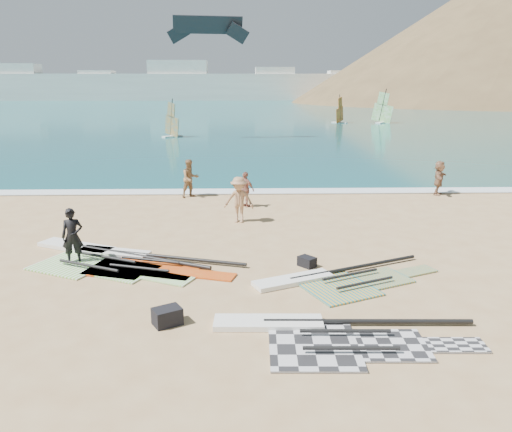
{
  "coord_description": "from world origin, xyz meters",
  "views": [
    {
      "loc": [
        -0.02,
        -11.48,
        5.12
      ],
      "look_at": [
        0.38,
        4.0,
        1.0
      ],
      "focal_mm": 35.0,
      "sensor_mm": 36.0,
      "label": 1
    }
  ],
  "objects_px": {
    "beachgoer_right": "(439,178)",
    "gear_bag_near": "(167,316)",
    "rig_grey": "(322,334)",
    "rig_green": "(96,258)",
    "rig_red": "(138,261)",
    "beachgoer_left": "(190,178)",
    "beachgoer_back": "(246,189)",
    "rig_orange": "(335,280)",
    "gear_bag_far": "(307,262)",
    "person_wetsuit": "(72,236)",
    "beachgoer_mid": "(239,200)"
  },
  "relations": [
    {
      "from": "rig_orange",
      "to": "person_wetsuit",
      "type": "height_order",
      "value": "person_wetsuit"
    },
    {
      "from": "person_wetsuit",
      "to": "beachgoer_right",
      "type": "distance_m",
      "value": 16.84
    },
    {
      "from": "rig_grey",
      "to": "rig_green",
      "type": "height_order",
      "value": "rig_green"
    },
    {
      "from": "beachgoer_right",
      "to": "gear_bag_near",
      "type": "bearing_deg",
      "value": 168.38
    },
    {
      "from": "beachgoer_left",
      "to": "beachgoer_mid",
      "type": "distance_m",
      "value": 4.98
    },
    {
      "from": "gear_bag_near",
      "to": "beachgoer_back",
      "type": "relative_size",
      "value": 0.39
    },
    {
      "from": "beachgoer_back",
      "to": "gear_bag_far",
      "type": "bearing_deg",
      "value": 141.47
    },
    {
      "from": "gear_bag_far",
      "to": "person_wetsuit",
      "type": "bearing_deg",
      "value": 176.17
    },
    {
      "from": "beachgoer_back",
      "to": "beachgoer_right",
      "type": "bearing_deg",
      "value": -128.53
    },
    {
      "from": "gear_bag_near",
      "to": "beachgoer_back",
      "type": "height_order",
      "value": "beachgoer_back"
    },
    {
      "from": "rig_green",
      "to": "beachgoer_right",
      "type": "bearing_deg",
      "value": 57.93
    },
    {
      "from": "beachgoer_left",
      "to": "beachgoer_right",
      "type": "height_order",
      "value": "beachgoer_left"
    },
    {
      "from": "gear_bag_near",
      "to": "person_wetsuit",
      "type": "distance_m",
      "value": 5.18
    },
    {
      "from": "rig_orange",
      "to": "beachgoer_mid",
      "type": "bearing_deg",
      "value": 89.45
    },
    {
      "from": "rig_orange",
      "to": "beachgoer_right",
      "type": "bearing_deg",
      "value": 33.31
    },
    {
      "from": "rig_grey",
      "to": "beachgoer_right",
      "type": "height_order",
      "value": "beachgoer_right"
    },
    {
      "from": "rig_red",
      "to": "beachgoer_right",
      "type": "distance_m",
      "value": 15.34
    },
    {
      "from": "rig_green",
      "to": "gear_bag_far",
      "type": "xyz_separation_m",
      "value": [
        6.28,
        -0.78,
        0.09
      ]
    },
    {
      "from": "rig_grey",
      "to": "beachgoer_back",
      "type": "distance_m",
      "value": 11.52
    },
    {
      "from": "rig_red",
      "to": "beachgoer_left",
      "type": "xyz_separation_m",
      "value": [
        0.68,
        8.83,
        0.83
      ]
    },
    {
      "from": "rig_red",
      "to": "rig_grey",
      "type": "bearing_deg",
      "value": -26.44
    },
    {
      "from": "rig_green",
      "to": "rig_grey",
      "type": "bearing_deg",
      "value": -13.2
    },
    {
      "from": "rig_green",
      "to": "rig_orange",
      "type": "height_order",
      "value": "rig_green"
    },
    {
      "from": "rig_grey",
      "to": "rig_red",
      "type": "xyz_separation_m",
      "value": [
        -4.76,
        4.54,
        -0.0
      ]
    },
    {
      "from": "rig_grey",
      "to": "rig_orange",
      "type": "relative_size",
      "value": 1.07
    },
    {
      "from": "rig_orange",
      "to": "beachgoer_back",
      "type": "distance_m",
      "value": 8.8
    },
    {
      "from": "rig_grey",
      "to": "rig_orange",
      "type": "bearing_deg",
      "value": 76.47
    },
    {
      "from": "rig_orange",
      "to": "rig_green",
      "type": "bearing_deg",
      "value": 140.14
    },
    {
      "from": "rig_green",
      "to": "rig_orange",
      "type": "relative_size",
      "value": 1.1
    },
    {
      "from": "beachgoer_right",
      "to": "beachgoer_mid",
      "type": "bearing_deg",
      "value": 144.74
    },
    {
      "from": "rig_green",
      "to": "person_wetsuit",
      "type": "height_order",
      "value": "person_wetsuit"
    },
    {
      "from": "gear_bag_far",
      "to": "beachgoer_left",
      "type": "distance_m",
      "value": 10.22
    },
    {
      "from": "rig_grey",
      "to": "rig_green",
      "type": "xyz_separation_m",
      "value": [
        -6.09,
        4.9,
        0.0
      ]
    },
    {
      "from": "gear_bag_near",
      "to": "beachgoer_mid",
      "type": "xyz_separation_m",
      "value": [
        1.51,
        8.32,
        0.69
      ]
    },
    {
      "from": "beachgoer_back",
      "to": "beachgoer_right",
      "type": "relative_size",
      "value": 0.93
    },
    {
      "from": "rig_grey",
      "to": "person_wetsuit",
      "type": "relative_size",
      "value": 3.42
    },
    {
      "from": "rig_grey",
      "to": "gear_bag_far",
      "type": "bearing_deg",
      "value": 89.0
    },
    {
      "from": "rig_green",
      "to": "beachgoer_back",
      "type": "height_order",
      "value": "beachgoer_back"
    },
    {
      "from": "beachgoer_left",
      "to": "rig_grey",
      "type": "bearing_deg",
      "value": -104.72
    },
    {
      "from": "rig_grey",
      "to": "person_wetsuit",
      "type": "xyz_separation_m",
      "value": [
        -6.62,
        4.57,
        0.78
      ]
    },
    {
      "from": "rig_orange",
      "to": "beachgoer_back",
      "type": "xyz_separation_m",
      "value": [
        -2.34,
        8.46,
        0.71
      ]
    },
    {
      "from": "rig_orange",
      "to": "gear_bag_far",
      "type": "xyz_separation_m",
      "value": [
        -0.61,
        1.17,
        0.1
      ]
    },
    {
      "from": "rig_grey",
      "to": "rig_red",
      "type": "bearing_deg",
      "value": 138.0
    },
    {
      "from": "gear_bag_near",
      "to": "beachgoer_right",
      "type": "relative_size",
      "value": 0.37
    },
    {
      "from": "gear_bag_far",
      "to": "beachgoer_right",
      "type": "relative_size",
      "value": 0.3
    },
    {
      "from": "rig_grey",
      "to": "rig_green",
      "type": "bearing_deg",
      "value": 142.83
    },
    {
      "from": "beachgoer_left",
      "to": "rig_green",
      "type": "bearing_deg",
      "value": -135.04
    },
    {
      "from": "rig_grey",
      "to": "beachgoer_left",
      "type": "height_order",
      "value": "beachgoer_left"
    },
    {
      "from": "gear_bag_near",
      "to": "gear_bag_far",
      "type": "relative_size",
      "value": 1.24
    },
    {
      "from": "rig_orange",
      "to": "gear_bag_near",
      "type": "xyz_separation_m",
      "value": [
        -4.12,
        -2.32,
        0.14
      ]
    }
  ]
}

